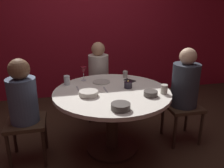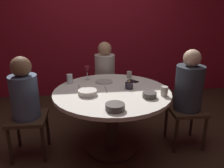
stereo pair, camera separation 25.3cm
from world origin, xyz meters
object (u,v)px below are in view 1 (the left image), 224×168
Objects in this scene: dinner_plate at (101,82)px; cell_phone at (130,80)px; seated_diner_left at (23,100)px; cup_by_right_diner at (67,80)px; seated_diner_back at (99,72)px; bowl_serving_large at (89,93)px; candle_holder at (128,85)px; cup_by_left_diner at (164,89)px; bowl_salad_center at (151,93)px; dining_table at (112,104)px; wine_glass at (83,71)px; bowl_small_white at (121,107)px; seated_diner_right at (185,86)px; cup_near_candle at (125,74)px.

dinner_plate reaches higher than cell_phone.
seated_diner_left is 10.36× the size of cup_by_right_diner.
seated_diner_back is 0.99m from bowl_serving_large.
candle_holder reaches higher than bowl_serving_large.
candle_holder is at bearing 142.12° from cup_by_left_diner.
candle_holder is 0.65× the size of bowl_salad_center.
seated_diner_back is (0.00, 0.88, 0.13)m from dining_table.
seated_diner_left is at bearing 173.20° from bowl_serving_large.
bowl_small_white is (0.23, -0.91, -0.10)m from wine_glass.
seated_diner_right is at bearing 0.00° from dining_table.
seated_diner_right reaches higher than seated_diner_back.
seated_diner_right is at bearing 115.37° from cell_phone.
candle_holder reaches higher than cup_near_candle.
bowl_small_white is (0.03, -0.79, 0.02)m from dinner_plate.
bowl_serving_large is (-1.14, -0.08, 0.03)m from seated_diner_right.
seated_diner_left is at bearing -160.05° from cup_near_candle.
wine_glass is at bearing 89.29° from bowl_serving_large.
bowl_serving_large reaches higher than dining_table.
cup_by_right_diner reaches higher than cup_by_left_diner.
candle_holder is 0.41m from cup_by_left_diner.
wine_glass reaches higher than cup_near_candle.
cell_phone is 1.59× the size of cup_near_candle.
bowl_small_white is at bearing -61.13° from cup_by_right_diner.
seated_diner_back is 0.73m from cup_by_right_diner.
bowl_salad_center is 1.62× the size of cup_near_candle.
cup_by_left_diner is (-0.36, -0.20, 0.06)m from seated_diner_right.
dining_table is 13.87× the size of candle_holder.
cup_by_left_diner is (0.25, -0.63, 0.00)m from cup_near_candle.
cup_by_left_diner reaches higher than candle_holder.
bowl_small_white is at bearing -75.76° from wine_glass.
bowl_salad_center is at bearing -168.14° from cup_by_left_diner.
dining_table is 1.10× the size of seated_diner_right.
seated_diner_back reaches higher than candle_holder.
seated_diner_right is at bearing 45.04° from seated_diner_back.
dining_table is 0.52m from bowl_small_white.
bowl_salad_center is (0.06, -0.53, 0.02)m from cell_phone.
seated_diner_back is 6.39× the size of wine_glass.
seated_diner_back is 0.52m from cup_near_candle.
seated_diner_right is at bearing -4.61° from candle_holder.
seated_diner_back is at bearing -100.69° from cell_phone.
cup_near_candle is at bearing -35.70° from seated_diner_right.
cup_near_candle is at bearing 19.95° from seated_diner_left.
candle_holder is at bearing -21.53° from cup_by_right_diner.
dining_table is 0.89m from seated_diner_right.
cup_by_left_diner is at bearing 25.90° from seated_diner_back.
bowl_serving_large is 0.45m from cup_by_right_diner.
cell_phone is 1.28× the size of cup_by_right_diner.
seated_diner_left is 1.28m from cup_near_candle.
cup_near_candle reaches higher than dining_table.
seated_diner_back is 5.44× the size of dinner_plate.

